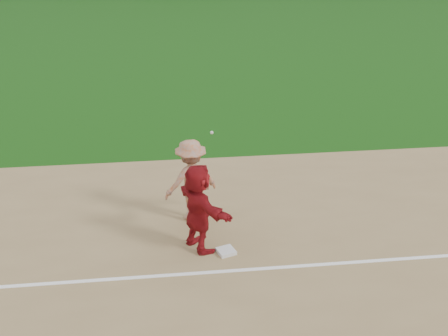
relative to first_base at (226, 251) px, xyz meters
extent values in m
plane|color=#14440D|center=(0.15, 0.12, -0.06)|extent=(160.00, 160.00, 0.00)
cube|color=white|center=(0.15, -0.68, -0.04)|extent=(60.00, 0.10, 0.01)
cube|color=silver|center=(0.00, 0.00, 0.00)|extent=(0.45, 0.45, 0.08)
imported|color=maroon|center=(-0.56, 0.28, 0.96)|extent=(1.37, 1.92, 2.00)
imported|color=gray|center=(-0.63, 1.60, 0.97)|extent=(1.49, 1.17, 2.02)
sphere|color=silver|center=(-0.19, 1.04, 2.36)|extent=(0.07, 0.07, 0.07)
camera|label=1|loc=(-1.26, -10.20, 6.75)|focal=45.00mm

